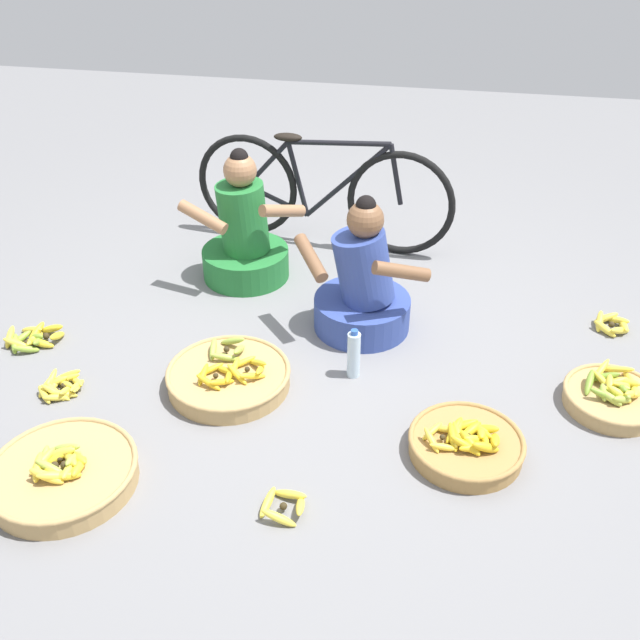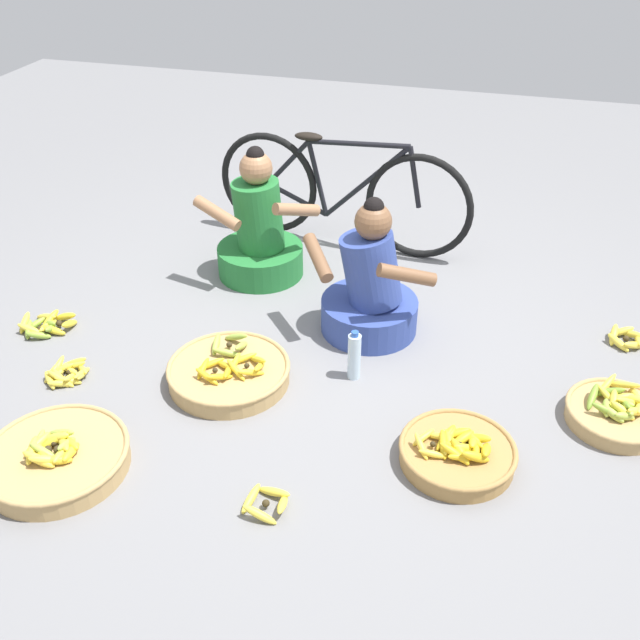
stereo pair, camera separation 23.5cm
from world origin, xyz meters
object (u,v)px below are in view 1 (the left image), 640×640
Objects in this scene: vendor_woman_front at (363,288)px; banana_basket_front_center at (466,444)px; vendor_woman_behind at (244,238)px; water_bottle at (354,354)px; banana_basket_mid_right at (63,473)px; loose_bananas_near_bicycle at (612,324)px; banana_basket_back_left at (229,376)px; banana_basket_front_left at (613,396)px; loose_bananas_mid_left at (61,387)px; loose_bananas_near_vendor at (33,338)px; loose_bananas_back_right at (284,505)px; bicycle_leaning at (321,192)px.

vendor_woman_front is 1.08m from banana_basket_front_center.
vendor_woman_behind is 1.17m from water_bottle.
banana_basket_front_center is 0.82× the size of banana_basket_mid_right.
loose_bananas_near_bicycle is at bearing 26.88° from water_bottle.
vendor_woman_behind reaches higher than banana_basket_back_left.
banana_basket_back_left is at bearing 167.20° from banana_basket_front_center.
vendor_woman_front is 1.28× the size of banana_basket_back_left.
vendor_woman_behind is at bearing 175.00° from loose_bananas_near_bicycle.
banana_basket_front_left is 0.68m from loose_bananas_near_bicycle.
loose_bananas_near_vendor is at bearing 134.69° from loose_bananas_mid_left.
loose_bananas_back_right is at bearing 1.80° from banana_basket_mid_right.
banana_basket_back_left reaches higher than loose_bananas_back_right.
loose_bananas_back_right is at bearing -132.60° from loose_bananas_near_bicycle.
banana_basket_mid_right is (-2.29, -0.94, 0.00)m from banana_basket_front_left.
banana_basket_mid_right is 1.11m from loose_bananas_near_vendor.
banana_basket_front_left is (2.02, -0.86, -0.20)m from vendor_woman_behind.
banana_basket_front_center is at bearing -56.79° from vendor_woman_front.
banana_basket_mid_right is 3.25× the size of loose_bananas_back_right.
banana_basket_front_left is 2.94m from loose_bananas_near_vendor.
loose_bananas_near_vendor is 3.11m from loose_bananas_near_bicycle.
bicycle_leaning is 2.34m from loose_bananas_back_right.
banana_basket_front_center is (0.98, -1.83, -0.30)m from bicycle_leaning.
vendor_woman_behind is at bearing 132.72° from water_bottle.
loose_bananas_mid_left reaches higher than loose_bananas_back_right.
vendor_woman_behind reaches higher than banana_basket_front_left.
loose_bananas_near_vendor is at bearing 125.65° from banana_basket_mid_right.
banana_basket_mid_right is 2.80× the size of loose_bananas_near_bicycle.
banana_basket_mid_right is 2.61× the size of loose_bananas_mid_left.
loose_bananas_near_vendor is at bearing -178.46° from water_bottle.
banana_basket_front_left reaches higher than loose_bananas_near_vendor.
bicycle_leaning is at bearing 47.97° from loose_bananas_near_vendor.
vendor_woman_front is 1.77m from loose_bananas_near_vendor.
water_bottle is (0.79, -0.86, -0.13)m from vendor_woman_behind.
bicycle_leaning is 1.91m from loose_bananas_near_bicycle.
water_bottle is (1.36, 0.39, 0.10)m from loose_bananas_mid_left.
water_bottle is (1.06, 0.95, 0.07)m from banana_basket_mid_right.
vendor_woman_behind is 2.13m from loose_bananas_near_bicycle.
vendor_woman_front reaches higher than banana_basket_back_left.
vendor_woman_front is at bearing -66.96° from bicycle_leaning.
water_bottle reaches higher than loose_bananas_back_right.
loose_bananas_mid_left is at bearing -163.95° from water_bottle.
banana_basket_mid_right reaches higher than banana_basket_front_center.
banana_basket_mid_right is at bearing -127.00° from vendor_woman_front.
banana_basket_back_left is 2.58× the size of loose_bananas_mid_left.
loose_bananas_near_vendor is at bearing -164.09° from vendor_woman_front.
banana_basket_mid_right is 2.88m from loose_bananas_near_bicycle.
banana_basket_front_left reaches higher than loose_bananas_back_right.
bicycle_leaning is 5.57× the size of loose_bananas_near_vendor.
loose_bananas_back_right is at bearing -146.22° from banana_basket_front_left.
water_bottle is at bearing 1.54° from loose_bananas_near_vendor.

